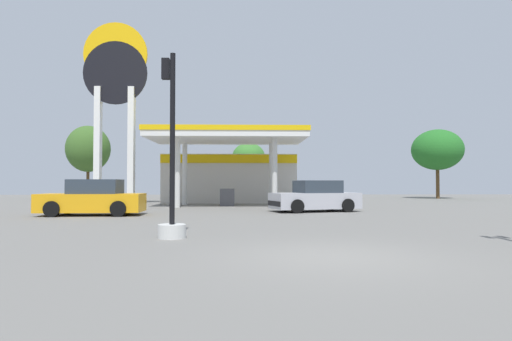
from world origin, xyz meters
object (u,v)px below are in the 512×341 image
car_0 (93,199)px  tree_2 (437,150)px  traffic_signal_1 (171,189)px  station_pole_sign (115,88)px  car_1 (315,197)px  tree_1 (249,157)px  tree_0 (88,149)px

car_0 → tree_2: tree_2 is taller
traffic_signal_1 → car_0: bearing=121.0°
station_pole_sign → traffic_signal_1: (6.69, -17.35, -6.50)m
car_1 → traffic_signal_1: bearing=-118.2°
car_0 → tree_1: bearing=70.0°
car_0 → traffic_signal_1: (4.96, -8.25, 0.59)m
station_pole_sign → tree_1: size_ratio=2.36×
tree_0 → tree_2: tree_0 is taller
traffic_signal_1 → tree_0: 31.69m
car_1 → tree_1: tree_1 is taller
car_1 → tree_1: bearing=100.2°
station_pole_sign → tree_2: bearing=21.8°
car_1 → tree_1: (-3.25, 17.97, 3.12)m
station_pole_sign → tree_0: (-5.88, 11.55, -3.20)m
traffic_signal_1 → tree_1: size_ratio=0.97×
tree_0 → tree_1: 14.98m
tree_0 → tree_2: 32.56m
tree_0 → tree_1: tree_0 is taller
car_1 → tree_0: (-18.20, 18.40, 3.90)m
tree_0 → tree_1: bearing=-1.6°
tree_0 → tree_1: size_ratio=1.31×
car_1 → tree_1: size_ratio=0.93×
traffic_signal_1 → tree_2: 34.54m
station_pole_sign → car_1: 15.78m
car_0 → car_1: size_ratio=0.97×
station_pole_sign → car_0: bearing=-79.3°
traffic_signal_1 → tree_2: bearing=54.5°
tree_2 → station_pole_sign: bearing=-158.2°
station_pole_sign → tree_0: station_pole_sign is taller
car_0 → station_pole_sign: bearing=100.7°
car_1 → car_0: bearing=-168.0°
station_pole_sign → car_1: (12.32, -6.84, -7.10)m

